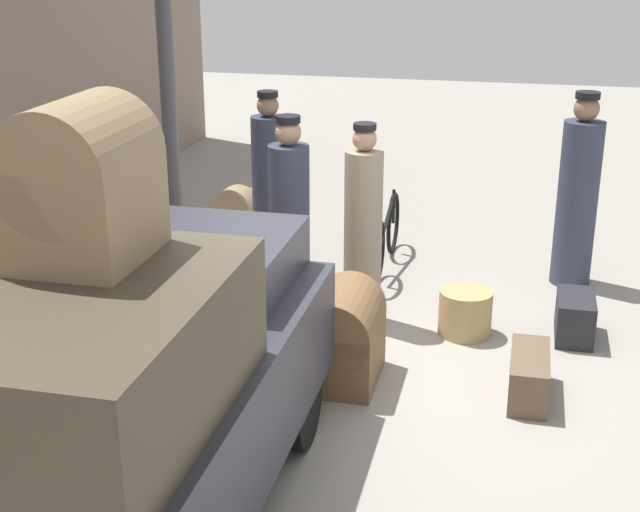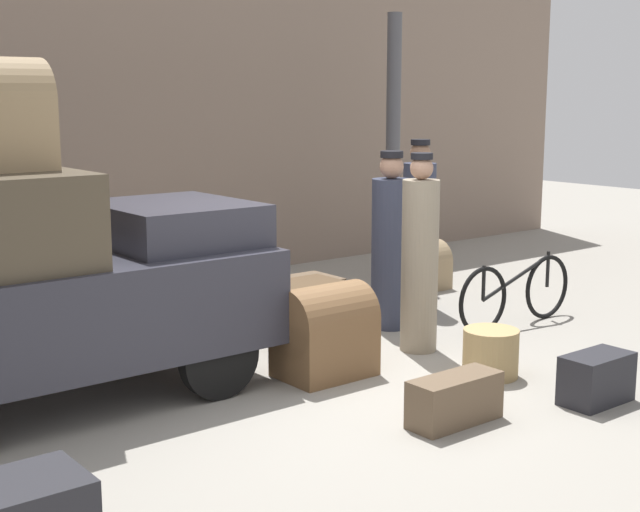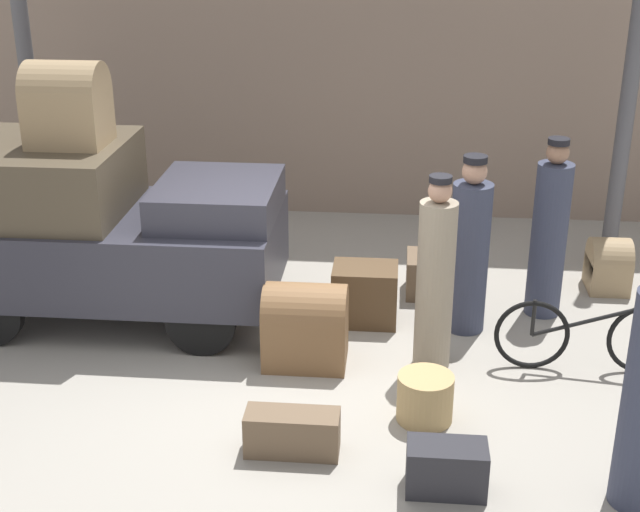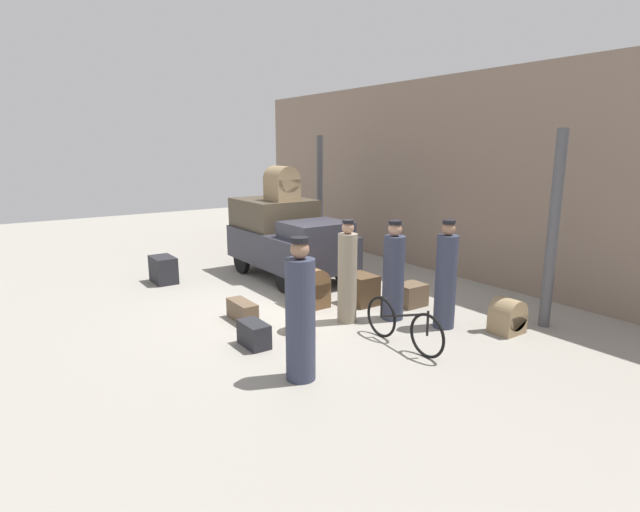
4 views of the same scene
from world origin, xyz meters
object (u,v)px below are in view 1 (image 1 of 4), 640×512
object	(u,v)px
trunk_wicker_pale	(251,310)
suitcase_tan_flat	(198,284)
porter_lifting_near_truck	(269,188)
trunk_barrel_dark	(342,335)
trunk_large_brown	(529,376)
bicycle	(386,236)
porter_carrying_trunk	(577,198)
porter_with_bicycle	(289,218)
wicker_basket	(465,312)
truck	(119,385)
trunk_on_truck_roof	(81,183)
porter_standing_middle	(363,233)
suitcase_small_leather	(234,216)
suitcase_black_upright	(575,317)

from	to	relation	value
trunk_wicker_pale	suitcase_tan_flat	xyz separation A→B (m)	(0.63, 0.71, -0.08)
porter_lifting_near_truck	trunk_barrel_dark	bearing A→B (deg)	-151.51
trunk_large_brown	bicycle	bearing A→B (deg)	31.08
porter_carrying_trunk	porter_with_bicycle	bearing A→B (deg)	112.01
wicker_basket	porter_lifting_near_truck	distance (m)	2.47
truck	porter_carrying_trunk	xyz separation A→B (m)	(4.56, -2.56, -0.07)
trunk_barrel_dark	trunk_on_truck_roof	xyz separation A→B (m)	(-2.27, 0.80, 1.74)
trunk_on_truck_roof	porter_standing_middle	bearing A→B (deg)	-12.34
porter_carrying_trunk	porter_lifting_near_truck	world-z (taller)	porter_carrying_trunk
suitcase_small_leather	suitcase_black_upright	bearing A→B (deg)	-116.86
truck	trunk_large_brown	size ratio (longest dim) A/B	4.51
bicycle	trunk_on_truck_roof	xyz separation A→B (m)	(-4.74, 0.73, 1.78)
suitcase_small_leather	trunk_barrel_dark	bearing A→B (deg)	-148.29
porter_standing_middle	suitcase_small_leather	world-z (taller)	porter_standing_middle
suitcase_tan_flat	trunk_on_truck_roof	size ratio (longest dim) A/B	0.68
porter_carrying_trunk	suitcase_tan_flat	xyz separation A→B (m)	(-1.38, 3.34, -0.65)
porter_lifting_near_truck	trunk_barrel_dark	size ratio (longest dim) A/B	2.38
suitcase_tan_flat	bicycle	bearing A→B (deg)	-48.12
trunk_wicker_pale	trunk_large_brown	world-z (taller)	trunk_wicker_pale
porter_with_bicycle	trunk_barrel_dark	distance (m)	1.72
truck	trunk_large_brown	world-z (taller)	truck
truck	trunk_large_brown	distance (m)	3.14
bicycle	trunk_barrel_dark	bearing A→B (deg)	-178.37
suitcase_tan_flat	suitcase_black_upright	bearing A→B (deg)	-88.85
trunk_wicker_pale	suitcase_black_upright	size ratio (longest dim) A/B	1.12
truck	trunk_on_truck_roof	bearing A→B (deg)	180.00
porter_standing_middle	suitcase_black_upright	xyz separation A→B (m)	(0.06, -1.81, -0.63)
porter_with_bicycle	porter_standing_middle	bearing A→B (deg)	-114.38
porter_standing_middle	trunk_barrel_dark	distance (m)	1.21
trunk_barrel_dark	truck	bearing A→B (deg)	158.85
bicycle	trunk_barrel_dark	distance (m)	2.47
trunk_large_brown	suitcase_black_upright	bearing A→B (deg)	-17.71
porter_lifting_near_truck	truck	bearing A→B (deg)	-174.47
porter_with_bicycle	trunk_large_brown	distance (m)	2.68
trunk_on_truck_roof	bicycle	bearing A→B (deg)	-8.78
truck	suitcase_tan_flat	xyz separation A→B (m)	(3.19, 0.78, -0.72)
bicycle	trunk_on_truck_roof	size ratio (longest dim) A/B	2.09
porter_carrying_trunk	suitcase_small_leather	size ratio (longest dim) A/B	3.27
truck	suitcase_small_leather	bearing A→B (deg)	11.75
porter_carrying_trunk	porter_lifting_near_truck	xyz separation A→B (m)	(-0.24, 2.98, -0.03)
bicycle	porter_lifting_near_truck	bearing A→B (deg)	100.81
suitcase_black_upright	trunk_barrel_dark	world-z (taller)	trunk_barrel_dark
trunk_large_brown	trunk_barrel_dark	size ratio (longest dim) A/B	0.94
wicker_basket	trunk_barrel_dark	world-z (taller)	trunk_barrel_dark
trunk_wicker_pale	suitcase_black_upright	distance (m)	2.72
truck	trunk_barrel_dark	bearing A→B (deg)	-21.15
wicker_basket	trunk_barrel_dark	size ratio (longest dim) A/B	0.60
suitcase_black_upright	trunk_on_truck_roof	distance (m)	4.71
bicycle	suitcase_tan_flat	bearing A→B (deg)	131.88
suitcase_black_upright	porter_standing_middle	bearing A→B (deg)	91.91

